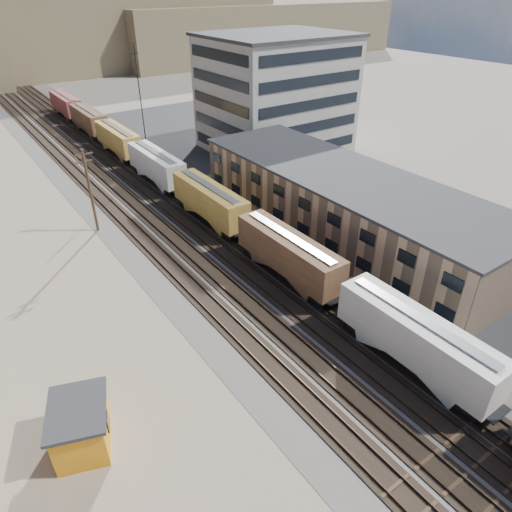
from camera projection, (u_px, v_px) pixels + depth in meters
ground at (446, 445)px, 29.52m from camera, size 300.00×300.00×0.00m
ballast_bed at (139, 192)px, 64.31m from camera, size 18.00×200.00×0.06m
asphalt_lot at (326, 191)px, 64.74m from camera, size 26.00×120.00×0.04m
rail_tracks at (135, 192)px, 63.99m from camera, size 11.40×200.00×0.24m
freight_train at (181, 181)px, 60.53m from camera, size 3.00×119.74×4.46m
warehouse at (344, 204)px, 52.42m from camera, size 12.40×40.40×7.25m
office_tower at (276, 93)px, 76.75m from camera, size 22.60×18.60×18.45m
utility_pole_north at (90, 189)px, 51.80m from camera, size 2.20×0.32×10.00m
radio_mast at (141, 106)px, 69.49m from camera, size 1.20×0.16×18.00m
maintenance_shed at (81, 426)px, 28.69m from camera, size 4.87×5.50×3.36m
parked_car_blue at (310, 173)px, 68.18m from camera, size 4.26×6.56×1.68m
parked_car_far at (279, 136)px, 84.61m from camera, size 2.38×4.85×1.59m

